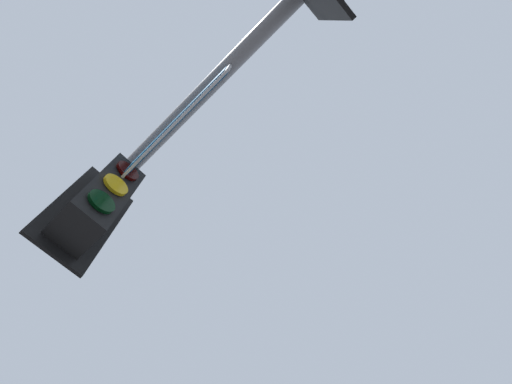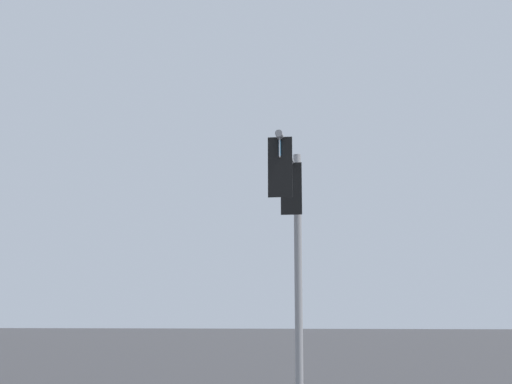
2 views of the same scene
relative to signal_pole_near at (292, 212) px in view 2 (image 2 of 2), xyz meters
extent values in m
cylinder|color=gray|center=(-1.72, -0.23, -1.31)|extent=(0.21, 0.21, 6.32)
cylinder|color=gray|center=(0.52, 0.07, 1.25)|extent=(4.51, 0.76, 0.15)
cube|color=black|center=(0.04, 0.00, 0.58)|extent=(0.10, 0.52, 1.30)
cube|color=black|center=(-0.15, -0.02, 0.58)|extent=(0.40, 0.37, 1.10)
cylinder|color=black|center=(-0.15, -0.02, 1.19)|extent=(0.04, 0.04, 0.12)
cylinder|color=#340503|center=(-0.35, -0.05, 0.91)|extent=(0.06, 0.22, 0.22)
cylinder|color=yellow|center=(-0.35, -0.05, 0.58)|extent=(0.06, 0.22, 0.22)
cylinder|color=black|center=(-0.35, -0.05, 0.25)|extent=(0.06, 0.22, 0.22)
cube|color=black|center=(2.51, 0.34, 0.58)|extent=(0.10, 0.52, 1.30)
cube|color=black|center=(2.32, 0.31, 0.58)|extent=(0.40, 0.37, 1.10)
cylinder|color=black|center=(2.32, 0.31, 1.19)|extent=(0.04, 0.04, 0.12)
cylinder|color=#340503|center=(2.12, 0.29, 0.91)|extent=(0.06, 0.22, 0.22)
cylinder|color=yellow|center=(2.12, 0.29, 0.58)|extent=(0.06, 0.22, 0.22)
cylinder|color=black|center=(2.12, 0.29, 0.25)|extent=(0.06, 0.22, 0.22)
cube|color=#0A4C7F|center=(1.72, 0.23, 0.98)|extent=(1.71, 0.27, 0.34)
cube|color=white|center=(1.72, 0.23, 0.98)|extent=(1.77, 0.26, 0.40)
camera|label=1|loc=(0.41, 0.17, -2.47)|focal=28.00mm
camera|label=2|loc=(16.81, 3.89, -2.67)|focal=50.00mm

